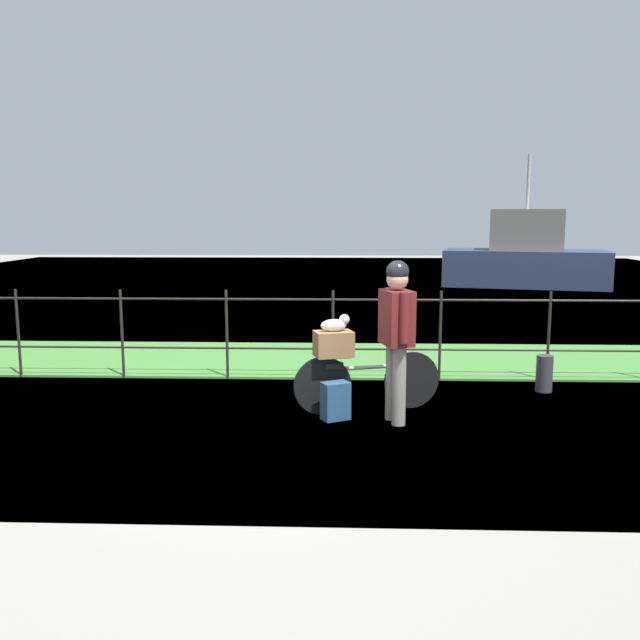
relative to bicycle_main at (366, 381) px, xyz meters
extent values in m
plane|color=gray|center=(-1.08, -0.82, -0.34)|extent=(60.00, 60.00, 0.00)
cube|color=#478438|center=(-1.08, 2.60, -0.32)|extent=(27.00, 2.40, 0.03)
plane|color=slate|center=(-1.08, 12.19, -0.33)|extent=(30.00, 30.00, 0.00)
cylinder|color=#28231E|center=(-4.54, 1.41, 0.25)|extent=(0.04, 0.04, 1.17)
cylinder|color=#28231E|center=(-3.16, 1.41, 0.25)|extent=(0.04, 0.04, 1.17)
cylinder|color=#28231E|center=(-1.77, 1.41, 0.25)|extent=(0.04, 0.04, 1.17)
cylinder|color=#28231E|center=(-0.39, 1.41, 0.25)|extent=(0.04, 0.04, 1.17)
cylinder|color=#28231E|center=(1.00, 1.41, 0.25)|extent=(0.04, 0.04, 1.17)
cylinder|color=#28231E|center=(2.38, 1.41, 0.25)|extent=(0.04, 0.04, 1.17)
cylinder|color=#28231E|center=(-1.08, 1.41, 0.07)|extent=(18.00, 0.03, 0.03)
cylinder|color=#28231E|center=(-1.08, 1.41, 0.72)|extent=(18.00, 0.03, 0.03)
cylinder|color=black|center=(0.51, 0.15, -0.02)|extent=(0.62, 0.22, 0.63)
cylinder|color=black|center=(-0.47, -0.14, -0.02)|extent=(0.62, 0.22, 0.63)
cylinder|color=#BCB7B2|center=(0.02, 0.01, 0.15)|extent=(0.78, 0.27, 0.04)
cube|color=black|center=(-0.36, -0.11, 0.20)|extent=(0.22, 0.14, 0.06)
cube|color=slate|center=(-0.36, -0.11, 0.29)|extent=(0.39, 0.26, 0.02)
cube|color=olive|center=(-0.36, -0.11, 0.43)|extent=(0.46, 0.37, 0.27)
ellipsoid|color=silver|center=(-0.36, -0.11, 0.63)|extent=(0.31, 0.21, 0.13)
sphere|color=silver|center=(-0.24, -0.07, 0.69)|extent=(0.11, 0.11, 0.11)
cylinder|color=gray|center=(0.26, -0.29, 0.07)|extent=(0.14, 0.14, 0.82)
cylinder|color=gray|center=(0.32, -0.48, 0.07)|extent=(0.14, 0.14, 0.82)
cube|color=maroon|center=(0.29, -0.38, 0.76)|extent=(0.36, 0.46, 0.56)
cylinder|color=maroon|center=(0.23, -0.17, 0.79)|extent=(0.10, 0.10, 0.50)
cylinder|color=maroon|center=(0.35, -0.59, 0.79)|extent=(0.10, 0.10, 0.50)
sphere|color=tan|center=(0.29, -0.38, 1.15)|extent=(0.22, 0.22, 0.22)
sphere|color=black|center=(0.29, -0.38, 1.23)|extent=(0.23, 0.23, 0.23)
cube|color=#28517A|center=(-0.33, -0.32, -0.14)|extent=(0.33, 0.29, 0.40)
cylinder|color=#38383D|center=(2.20, 0.91, -0.11)|extent=(0.20, 0.20, 0.45)
cube|color=#2D3856|center=(5.22, 13.40, 0.21)|extent=(5.10, 3.06, 1.09)
cube|color=slate|center=(5.22, 13.40, 1.36)|extent=(2.37, 1.85, 1.22)
cylinder|color=#B2B2B2|center=(5.22, 13.40, 2.77)|extent=(0.10, 0.10, 1.60)
camera|label=1|loc=(-0.25, -7.15, 1.79)|focal=37.69mm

